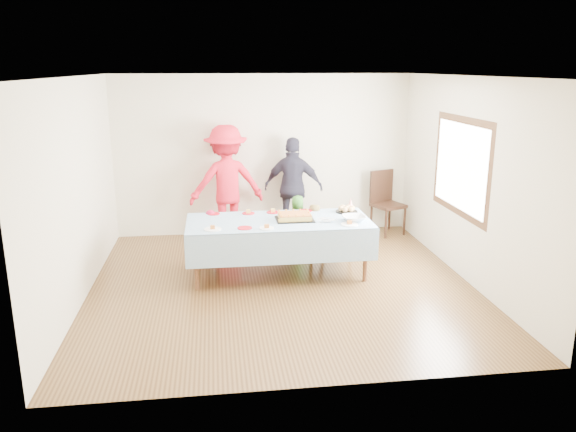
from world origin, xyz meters
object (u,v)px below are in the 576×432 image
birthday_cake (295,217)px  dining_chair (385,199)px  adult_left (227,183)px  party_table (279,224)px

birthday_cake → dining_chair: size_ratio=0.47×
dining_chair → adult_left: (-2.71, 0.03, 0.35)m
party_table → dining_chair: size_ratio=2.30×
birthday_cake → dining_chair: 2.57m
party_table → birthday_cake: birthday_cake is taller
birthday_cake → dining_chair: (1.84, 1.78, -0.22)m
party_table → birthday_cake: (0.22, -0.00, 0.10)m
party_table → adult_left: size_ratio=1.31×
party_table → adult_left: adult_left is taller
adult_left → party_table: bearing=102.1°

